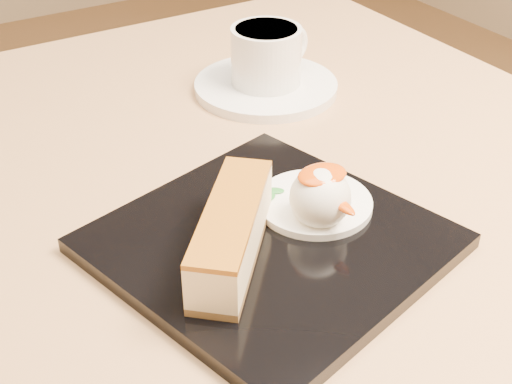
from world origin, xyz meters
TOP-DOWN VIEW (x-y plane):
  - table at (0.00, 0.00)m, footprint 0.80×0.80m
  - dessert_plate at (0.01, -0.08)m, footprint 0.27×0.27m
  - cheesecake at (-0.03, -0.08)m, footprint 0.11×0.12m
  - cream_smear at (0.06, -0.06)m, footprint 0.09×0.09m
  - ice_cream_scoop at (0.05, -0.08)m, footprint 0.05×0.05m
  - mango_sauce at (0.05, -0.08)m, footprint 0.04×0.03m
  - mint_sprig at (0.03, -0.04)m, footprint 0.03×0.02m
  - saucer at (0.15, 0.15)m, footprint 0.15×0.15m
  - coffee_cup at (0.15, 0.15)m, footprint 0.10×0.07m

SIDE VIEW (x-z plane):
  - table at x=0.00m, z-range 0.20..0.92m
  - saucer at x=0.15m, z-range 0.72..0.73m
  - dessert_plate at x=0.01m, z-range 0.72..0.73m
  - cream_smear at x=0.06m, z-range 0.73..0.74m
  - mint_sprig at x=0.03m, z-range 0.74..0.74m
  - cheesecake at x=-0.03m, z-range 0.73..0.77m
  - ice_cream_scoop at x=0.05m, z-range 0.73..0.78m
  - coffee_cup at x=0.15m, z-range 0.73..0.79m
  - mango_sauce at x=0.05m, z-range 0.77..0.78m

